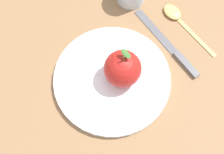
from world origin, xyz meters
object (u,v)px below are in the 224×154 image
dinner_plate (112,79)px  spoon (177,17)px  apple (123,69)px  knife (171,48)px

dinner_plate → spoon: size_ratio=1.54×
spoon → apple: bearing=167.3°
dinner_plate → knife: 0.16m
knife → spoon: 0.08m
dinner_plate → apple: 0.05m
apple → spoon: size_ratio=0.57×
apple → knife: 0.14m
apple → dinner_plate: bearing=129.6°
dinner_plate → knife: dinner_plate is taller
apple → knife: bearing=-29.1°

